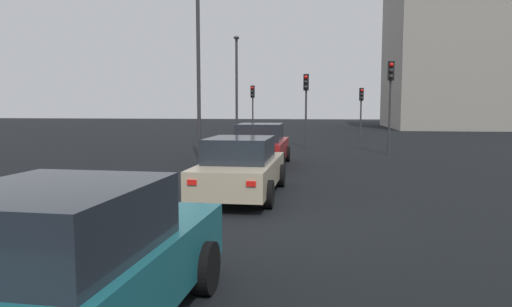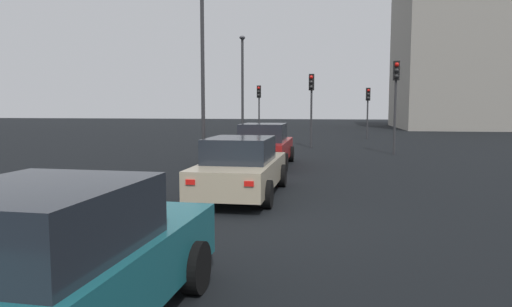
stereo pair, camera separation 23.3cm
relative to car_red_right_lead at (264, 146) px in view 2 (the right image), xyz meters
name	(u,v)px [view 2 (the right image)]	position (x,y,z in m)	size (l,w,h in m)	color
ground_plane	(285,225)	(-8.56, -1.66, -0.88)	(160.00, 160.00, 0.20)	black
car_red_right_lead	(264,146)	(0.00, 0.00, 0.00)	(4.71, 2.09, 1.64)	maroon
car_beige_right_second	(241,167)	(-6.18, -0.30, -0.05)	(4.71, 1.99, 1.50)	tan
car_teal_right_third	(52,267)	(-13.83, 0.04, -0.03)	(4.51, 2.20, 1.57)	#19606B
traffic_light_near_left	(311,95)	(8.37, -1.45, 2.16)	(0.32, 0.30, 4.09)	#2D2D30
traffic_light_near_right	(396,88)	(5.12, -5.53, 2.38)	(0.32, 0.28, 4.42)	#2D2D30
traffic_light_far_left	(259,100)	(16.57, 2.76, 2.00)	(0.32, 0.29, 3.86)	#2D2D30
traffic_light_far_right	(368,102)	(16.12, -5.10, 1.83)	(0.33, 0.31, 3.62)	#2D2D30
street_lamp_kerbside	(242,79)	(11.82, 3.09, 3.24)	(0.56, 0.36, 6.77)	#2D2D30
street_lamp_far	(202,49)	(1.74, 2.90, 3.92)	(0.56, 0.36, 8.07)	#2D2D30
building_facade_left	(455,55)	(36.03, -15.66, 7.09)	(15.86, 11.74, 15.75)	gray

